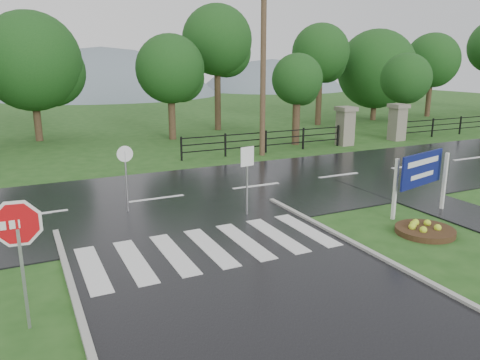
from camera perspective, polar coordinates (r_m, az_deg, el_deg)
ground at (r=8.57m, az=10.01°, el=-20.07°), size 120.00×120.00×0.00m
main_road at (r=16.92m, az=-10.11°, el=-2.39°), size 90.00×8.00×0.04m
walkway at (r=16.72m, az=25.94°, el=-3.86°), size 2.20×11.00×0.04m
crosswalk at (r=12.42m, az=-3.66°, el=-8.17°), size 6.50×2.80×0.02m
pillar_west at (r=27.94m, az=12.71°, el=6.54°), size 1.00×1.00×2.24m
pillar_east at (r=30.57m, az=18.65°, el=6.79°), size 1.00×1.00×2.24m
fence_west at (r=25.10m, az=3.18°, el=4.97°), size 9.58×0.08×1.20m
hills at (r=73.92m, az=-18.83°, el=-2.40°), size 102.00×48.00×48.00m
treeline at (r=30.49m, az=-15.62°, el=4.76°), size 83.20×5.20×10.00m
stop_sign at (r=9.16m, az=-25.43°, el=-6.08°), size 1.16×0.16×2.63m
estate_billboard at (r=15.80m, az=21.28°, el=0.88°), size 2.26×0.64×2.03m
flower_bed at (r=14.44m, az=21.63°, el=-5.64°), size 1.66×1.66×0.33m
reg_sign_small at (r=14.53m, az=0.88°, el=1.50°), size 0.49×0.11×2.24m
reg_sign_round at (r=15.33m, az=-13.74°, el=1.09°), size 0.51×0.06×2.21m
utility_pole_east at (r=24.09m, az=2.83°, el=13.20°), size 1.52×0.28×8.51m
entrance_tree_left at (r=27.53m, az=6.99°, el=12.03°), size 2.91×2.91×5.24m
entrance_tree_right at (r=32.78m, az=19.58°, el=11.52°), size 3.24×3.24×5.31m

